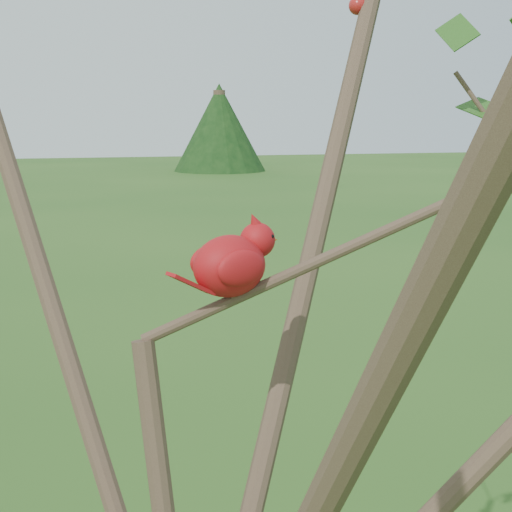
% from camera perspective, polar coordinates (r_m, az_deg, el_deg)
% --- Properties ---
extents(crabapple_tree, '(2.35, 2.05, 2.95)m').
position_cam_1_polar(crabapple_tree, '(1.05, -3.62, 1.26)').
color(crabapple_tree, '#3E2B21').
rests_on(crabapple_tree, ground).
extents(cardinal, '(0.19, 0.13, 0.14)m').
position_cam_1_polar(cardinal, '(1.18, -1.69, -0.46)').
color(cardinal, '#B10F1D').
rests_on(cardinal, ground).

